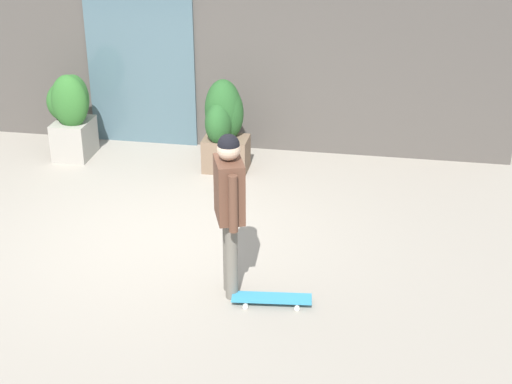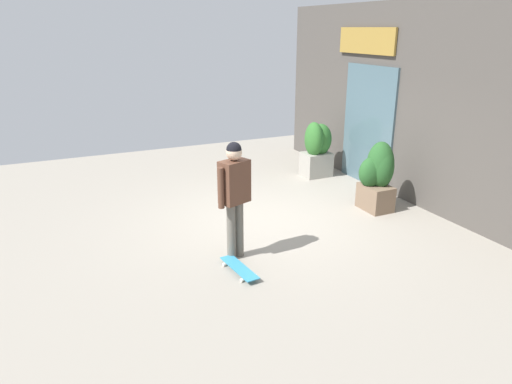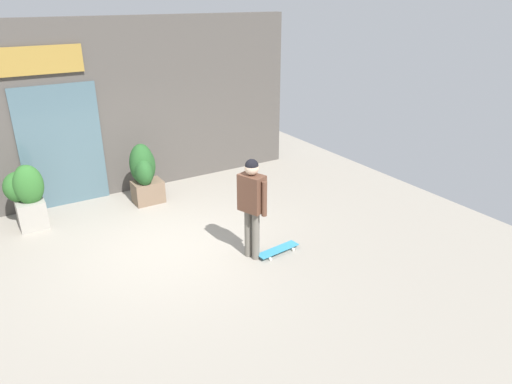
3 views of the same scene
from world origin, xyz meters
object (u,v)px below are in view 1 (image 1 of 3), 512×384
skateboarder (229,199)px  planter_box_right (224,122)px  skateboard (272,298)px  planter_box_left (71,110)px

skateboarder → planter_box_right: skateboarder is taller
skateboarder → skateboard: bearing=-35.8°
planter_box_left → planter_box_right: size_ratio=0.98×
skateboarder → planter_box_right: (-0.75, 3.20, -0.40)m
skateboard → planter_box_left: (-3.49, 3.41, 0.64)m
planter_box_left → planter_box_right: (2.29, -0.09, -0.01)m
skateboarder → skateboard: skateboarder is taller
skateboarder → planter_box_left: (-3.04, 3.28, -0.40)m
skateboard → planter_box_left: 4.92m
skateboarder → planter_box_right: bearing=83.1°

